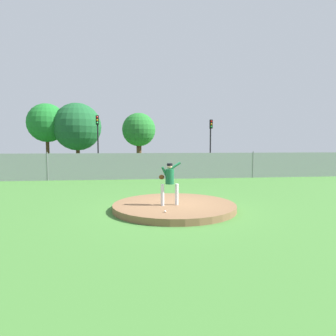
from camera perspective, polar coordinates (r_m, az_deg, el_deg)
ground_plane at (r=17.35m, az=-1.60°, el=-3.73°), size 80.00×80.00×0.00m
asphalt_strip at (r=25.77m, az=-3.37°, el=-0.95°), size 44.00×7.00×0.01m
pitchers_mound at (r=11.47m, az=1.23°, el=-7.53°), size 4.75×4.75×0.24m
pitcher_youth at (r=10.97m, az=0.27°, el=-2.23°), size 0.83×0.32×1.64m
baseball at (r=9.98m, az=-0.56°, el=-8.45°), size 0.07×0.07×0.07m
chainlink_fence at (r=21.21m, az=-2.62°, el=0.38°), size 37.34×0.07×1.99m
parked_car_burgundy at (r=25.53m, az=-4.09°, el=0.75°), size 1.99×4.58×1.65m
parked_car_champagne at (r=25.96m, az=7.20°, el=0.82°), size 1.90×4.52×1.68m
parked_car_charcoal at (r=25.81m, az=-14.68°, el=0.65°), size 2.08×4.40×1.65m
parked_car_silver at (r=26.59m, az=-25.16°, el=0.54°), size 1.97×4.20×1.72m
parked_car_white at (r=27.43m, az=15.19°, el=0.93°), size 1.91×4.72×1.68m
traffic_cone_orange at (r=23.97m, az=-19.87°, el=-1.04°), size 0.40×0.40×0.55m
traffic_light_near at (r=29.82m, az=-13.54°, el=6.63°), size 0.28×0.46×5.32m
traffic_light_far at (r=30.44m, az=8.32°, el=6.30°), size 0.28×0.46×5.01m
tree_broad_left at (r=35.44m, az=-22.53°, el=8.10°), size 4.26×4.26×7.00m
tree_leaning_west at (r=34.57m, az=-17.25°, el=7.66°), size 5.30×5.30×7.11m
tree_broad_right at (r=33.07m, az=-5.70°, el=7.37°), size 3.71×3.71×5.99m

